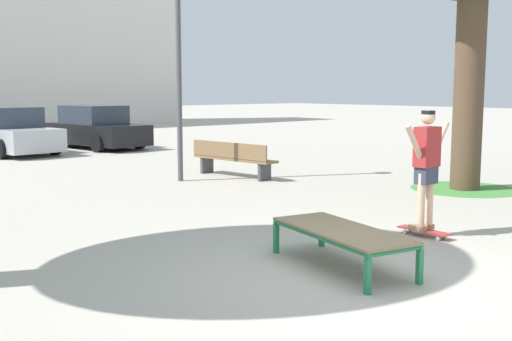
{
  "coord_description": "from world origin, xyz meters",
  "views": [
    {
      "loc": [
        -5.23,
        -4.18,
        2.08
      ],
      "look_at": [
        0.26,
        1.93,
        1.0
      ],
      "focal_mm": 43.72,
      "sensor_mm": 36.0,
      "label": 1
    }
  ],
  "objects_px": {
    "skate_box": "(342,233)",
    "skater": "(426,161)",
    "car_black": "(96,128)",
    "skateboard": "(424,231)",
    "light_post": "(178,9)",
    "car_silver": "(8,132)",
    "park_bench": "(233,158)"
  },
  "relations": [
    {
      "from": "skater",
      "to": "light_post",
      "type": "bearing_deg",
      "value": 85.5
    },
    {
      "from": "skate_box",
      "to": "park_bench",
      "type": "distance_m",
      "value": 7.73
    },
    {
      "from": "skater",
      "to": "light_post",
      "type": "height_order",
      "value": "light_post"
    },
    {
      "from": "skate_box",
      "to": "car_black",
      "type": "height_order",
      "value": "car_black"
    },
    {
      "from": "car_silver",
      "to": "park_bench",
      "type": "height_order",
      "value": "car_silver"
    },
    {
      "from": "skate_box",
      "to": "car_silver",
      "type": "distance_m",
      "value": 15.66
    },
    {
      "from": "skateboard",
      "to": "car_black",
      "type": "xyz_separation_m",
      "value": [
        2.9,
        15.27,
        0.61
      ]
    },
    {
      "from": "car_black",
      "to": "park_bench",
      "type": "bearing_deg",
      "value": -96.92
    },
    {
      "from": "skateboard",
      "to": "car_silver",
      "type": "distance_m",
      "value": 15.32
    },
    {
      "from": "skate_box",
      "to": "car_black",
      "type": "bearing_deg",
      "value": 72.21
    },
    {
      "from": "car_black",
      "to": "car_silver",
      "type": "bearing_deg",
      "value": 179.28
    },
    {
      "from": "skate_box",
      "to": "skater",
      "type": "relative_size",
      "value": 1.2
    },
    {
      "from": "skater",
      "to": "car_black",
      "type": "distance_m",
      "value": 15.54
    },
    {
      "from": "skater",
      "to": "car_silver",
      "type": "bearing_deg",
      "value": 90.52
    },
    {
      "from": "skate_box",
      "to": "car_black",
      "type": "relative_size",
      "value": 0.46
    },
    {
      "from": "car_silver",
      "to": "car_black",
      "type": "bearing_deg",
      "value": -0.72
    },
    {
      "from": "skateboard",
      "to": "car_black",
      "type": "height_order",
      "value": "car_black"
    },
    {
      "from": "light_post",
      "to": "skateboard",
      "type": "bearing_deg",
      "value": -94.5
    },
    {
      "from": "car_black",
      "to": "skateboard",
      "type": "bearing_deg",
      "value": -100.77
    },
    {
      "from": "skate_box",
      "to": "skater",
      "type": "distance_m",
      "value": 2.18
    },
    {
      "from": "skater",
      "to": "car_black",
      "type": "height_order",
      "value": "skater"
    },
    {
      "from": "skater",
      "to": "car_silver",
      "type": "xyz_separation_m",
      "value": [
        -0.14,
        15.3,
        -0.38
      ]
    },
    {
      "from": "car_silver",
      "to": "park_bench",
      "type": "relative_size",
      "value": 1.78
    },
    {
      "from": "skateboard",
      "to": "light_post",
      "type": "height_order",
      "value": "light_post"
    },
    {
      "from": "skate_box",
      "to": "car_silver",
      "type": "height_order",
      "value": "car_silver"
    },
    {
      "from": "skater",
      "to": "park_bench",
      "type": "distance_m",
      "value": 6.72
    },
    {
      "from": "skate_box",
      "to": "park_bench",
      "type": "height_order",
      "value": "park_bench"
    },
    {
      "from": "skater",
      "to": "park_bench",
      "type": "xyz_separation_m",
      "value": [
        1.83,
        6.44,
        -0.62
      ]
    },
    {
      "from": "skateboard",
      "to": "skater",
      "type": "bearing_deg",
      "value": 88.34
    },
    {
      "from": "skateboard",
      "to": "skater",
      "type": "relative_size",
      "value": 0.48
    },
    {
      "from": "skate_box",
      "to": "skater",
      "type": "height_order",
      "value": "skater"
    },
    {
      "from": "light_post",
      "to": "skater",
      "type": "bearing_deg",
      "value": -94.5
    }
  ]
}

